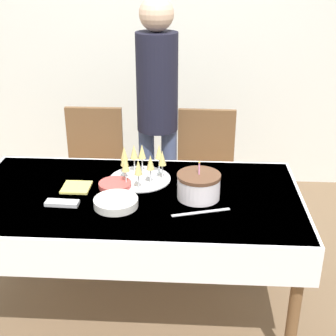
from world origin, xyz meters
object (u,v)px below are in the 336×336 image
(dining_chair_far_right, at_px, (205,173))
(plate_stack_main, at_px, (116,202))
(champagne_tray, at_px, (140,165))
(dining_chair_far_left, at_px, (94,171))
(birthday_cake, at_px, (199,186))
(plate_stack_dessert, at_px, (115,185))
(person_standing, at_px, (157,100))

(dining_chair_far_right, relative_size, plate_stack_main, 4.26)
(champagne_tray, bearing_deg, dining_chair_far_left, 124.03)
(champagne_tray, bearing_deg, plate_stack_main, -105.45)
(dining_chair_far_left, relative_size, plate_stack_main, 4.26)
(birthday_cake, distance_m, plate_stack_dessert, 0.47)
(dining_chair_far_right, xyz_separation_m, person_standing, (-0.34, 0.07, 0.50))
(dining_chair_far_right, height_order, champagne_tray, dining_chair_far_right)
(dining_chair_far_right, height_order, birthday_cake, birthday_cake)
(plate_stack_dessert, bearing_deg, dining_chair_far_left, 111.49)
(birthday_cake, height_order, champagne_tray, birthday_cake)
(person_standing, bearing_deg, plate_stack_main, -97.57)
(dining_chair_far_left, xyz_separation_m, dining_chair_far_right, (0.79, -0.00, 0.00))
(dining_chair_far_right, distance_m, person_standing, 0.61)
(dining_chair_far_right, bearing_deg, plate_stack_main, -117.06)
(dining_chair_far_right, xyz_separation_m, plate_stack_dessert, (-0.51, -0.71, 0.25))
(dining_chair_far_left, xyz_separation_m, champagne_tray, (0.41, -0.60, 0.32))
(plate_stack_main, height_order, person_standing, person_standing)
(plate_stack_main, bearing_deg, dining_chair_far_left, 109.12)
(plate_stack_main, bearing_deg, plate_stack_dessert, 100.72)
(birthday_cake, xyz_separation_m, champagne_tray, (-0.33, 0.20, 0.02))
(champagne_tray, bearing_deg, birthday_cake, -31.16)
(dining_chair_far_left, xyz_separation_m, person_standing, (0.45, 0.07, 0.50))
(dining_chair_far_left, bearing_deg, birthday_cake, -47.46)
(dining_chair_far_left, distance_m, person_standing, 0.68)
(dining_chair_far_left, xyz_separation_m, plate_stack_dessert, (0.28, -0.71, 0.25))
(champagne_tray, xyz_separation_m, plate_stack_main, (-0.09, -0.32, -0.07))
(dining_chair_far_right, relative_size, birthday_cake, 4.24)
(person_standing, bearing_deg, plate_stack_dessert, -102.41)
(dining_chair_far_left, bearing_deg, champagne_tray, -55.97)
(birthday_cake, bearing_deg, plate_stack_main, -163.98)
(plate_stack_dessert, distance_m, person_standing, 0.84)
(person_standing, bearing_deg, birthday_cake, -72.04)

